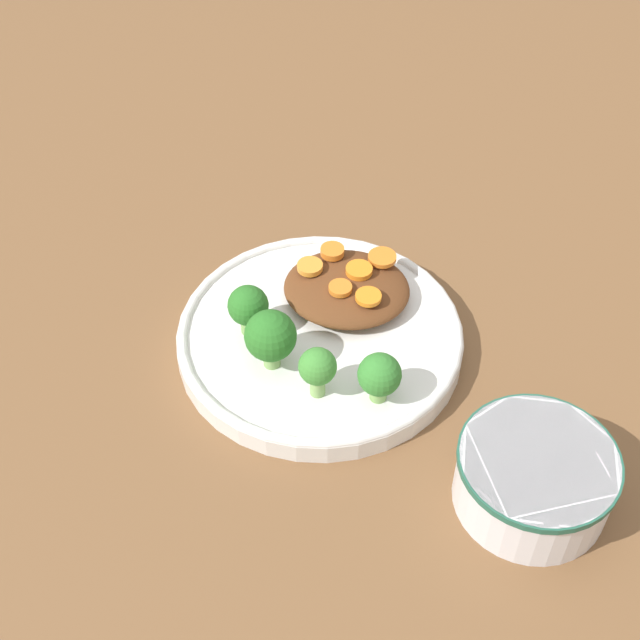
% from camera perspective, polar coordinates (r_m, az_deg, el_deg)
% --- Properties ---
extents(ground_plane, '(4.00, 4.00, 0.00)m').
position_cam_1_polar(ground_plane, '(0.81, -0.00, -1.69)').
color(ground_plane, brown).
extents(plate, '(0.26, 0.26, 0.02)m').
position_cam_1_polar(plate, '(0.80, -0.00, -1.07)').
color(plate, silver).
rests_on(plate, ground_plane).
extents(dip_bowl, '(0.12, 0.12, 0.05)m').
position_cam_1_polar(dip_bowl, '(0.71, 13.57, -9.67)').
color(dip_bowl, silver).
rests_on(dip_bowl, ground_plane).
extents(stew_mound, '(0.12, 0.10, 0.02)m').
position_cam_1_polar(stew_mound, '(0.82, 1.72, 2.02)').
color(stew_mound, '#5B3319').
rests_on(stew_mound, plate).
extents(broccoli_floret_0, '(0.03, 0.03, 0.05)m').
position_cam_1_polar(broccoli_floret_0, '(0.73, -0.16, -3.11)').
color(broccoli_floret_0, '#7FA85B').
rests_on(broccoli_floret_0, plate).
extents(broccoli_floret_1, '(0.04, 0.04, 0.05)m').
position_cam_1_polar(broccoli_floret_1, '(0.78, -4.61, 0.82)').
color(broccoli_floret_1, '#759E51').
rests_on(broccoli_floret_1, plate).
extents(broccoli_floret_2, '(0.04, 0.04, 0.06)m').
position_cam_1_polar(broccoli_floret_2, '(0.75, -3.19, -1.08)').
color(broccoli_floret_2, '#7FA85B').
rests_on(broccoli_floret_2, plate).
extents(broccoli_floret_3, '(0.04, 0.04, 0.05)m').
position_cam_1_polar(broccoli_floret_3, '(0.73, 3.83, -3.58)').
color(broccoli_floret_3, '#759E51').
rests_on(broccoli_floret_3, plate).
extents(carrot_slice_0, '(0.02, 0.02, 0.00)m').
position_cam_1_polar(carrot_slice_0, '(0.79, 3.11, 1.50)').
color(carrot_slice_0, orange).
rests_on(carrot_slice_0, stew_mound).
extents(carrot_slice_1, '(0.02, 0.02, 0.01)m').
position_cam_1_polar(carrot_slice_1, '(0.82, 2.52, 3.21)').
color(carrot_slice_1, orange).
rests_on(carrot_slice_1, stew_mound).
extents(carrot_slice_2, '(0.02, 0.02, 0.00)m').
position_cam_1_polar(carrot_slice_2, '(0.80, 1.31, 2.06)').
color(carrot_slice_2, orange).
rests_on(carrot_slice_2, stew_mound).
extents(carrot_slice_3, '(0.02, 0.02, 0.01)m').
position_cam_1_polar(carrot_slice_3, '(0.83, 1.09, 4.40)').
color(carrot_slice_3, orange).
rests_on(carrot_slice_3, stew_mound).
extents(carrot_slice_4, '(0.03, 0.03, 0.00)m').
position_cam_1_polar(carrot_slice_4, '(0.83, 4.00, 4.01)').
color(carrot_slice_4, orange).
rests_on(carrot_slice_4, stew_mound).
extents(carrot_slice_5, '(0.02, 0.02, 0.01)m').
position_cam_1_polar(carrot_slice_5, '(0.82, -0.65, 3.44)').
color(carrot_slice_5, orange).
rests_on(carrot_slice_5, stew_mound).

